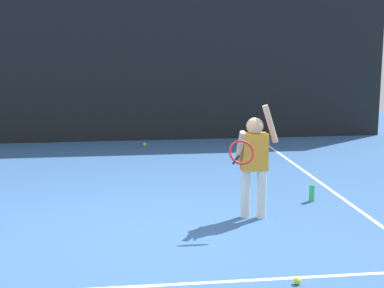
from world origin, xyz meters
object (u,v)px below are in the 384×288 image
at_px(water_bottle, 312,193).
at_px(tennis_ball_2, 297,281).
at_px(tennis_ball_4, 145,144).
at_px(tennis_player, 254,158).

distance_m(water_bottle, tennis_ball_2, 2.66).
height_order(tennis_ball_2, tennis_ball_4, same).
xyz_separation_m(tennis_player, tennis_ball_2, (-0.05, -1.88, -0.69)).
xyz_separation_m(water_bottle, tennis_ball_4, (-1.98, 4.18, -0.08)).
relative_size(water_bottle, tennis_ball_4, 3.33).
bearing_deg(water_bottle, tennis_ball_4, 115.39).
distance_m(tennis_player, tennis_ball_2, 2.00).
height_order(tennis_player, tennis_ball_2, tennis_player).
bearing_deg(water_bottle, tennis_player, -147.65).
bearing_deg(tennis_ball_2, tennis_ball_4, 98.60).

